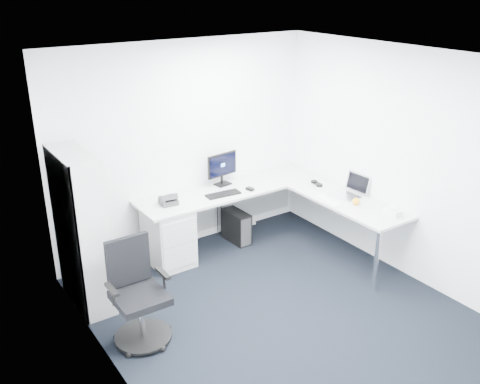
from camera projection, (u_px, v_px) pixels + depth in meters
ground at (283, 316)px, 5.75m from camera, size 4.20×4.20×0.00m
ceiling at (292, 60)px, 4.73m from camera, size 4.20×4.20×0.00m
wall_back at (185, 147)px, 6.85m from camera, size 3.60×0.02×2.70m
wall_left at (113, 249)px, 4.30m from camera, size 0.02×4.20×2.70m
wall_right at (409, 166)px, 6.17m from camera, size 0.02×4.20×2.70m
l_desk at (250, 224)px, 6.96m from camera, size 2.71×1.52×0.79m
drawer_pedestal at (168, 236)px, 6.68m from camera, size 0.49×0.61×0.75m
bookshelf at (81, 230)px, 5.69m from camera, size 0.34×0.88×1.76m
task_chair at (140, 295)px, 5.16m from camera, size 0.59×0.59×1.06m
black_pc_tower at (237, 226)px, 7.29m from camera, size 0.22×0.45×0.43m
beige_pc_tower at (118, 263)px, 6.43m from camera, size 0.19×0.39×0.36m
power_strip at (246, 225)px, 7.80m from camera, size 0.31×0.09×0.04m
monitor at (223, 169)px, 7.07m from camera, size 0.49×0.22×0.45m
black_keyboard at (223, 194)px, 6.82m from camera, size 0.46×0.20×0.02m
mouse at (250, 189)px, 6.97m from camera, size 0.08×0.12×0.03m
desk_phone at (168, 199)px, 6.53m from camera, size 0.22×0.22×0.14m
laptop at (346, 187)px, 6.73m from camera, size 0.39×0.38×0.26m
white_keyboard at (328, 201)px, 6.63m from camera, size 0.18×0.43×0.01m
headphones at (317, 183)px, 7.16m from camera, size 0.17×0.23×0.05m
orange_fruit at (356, 201)px, 6.52m from camera, size 0.09×0.09×0.09m
tissue_box at (392, 212)px, 6.24m from camera, size 0.11×0.21×0.07m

